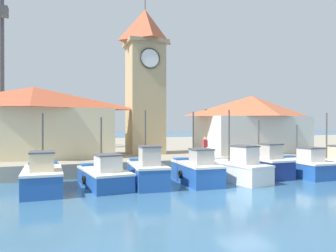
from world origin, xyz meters
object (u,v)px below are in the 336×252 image
object	(u,v)px
fishing_boat_right_outer	(334,165)
fishing_boat_far_left	(42,177)
fishing_boat_left_outer	(104,176)
fishing_boat_left_inner	(147,172)
warehouse_right	(252,123)
fishing_boat_mid_right	(264,165)
fishing_boat_mid_left	(197,171)
warehouse_left	(33,122)
fishing_boat_center	(236,169)
fishing_boat_right_inner	(303,166)
dock_worker_near_tower	(205,147)
port_crane_near	(1,88)
clock_tower	(145,77)

from	to	relation	value
fishing_boat_right_outer	fishing_boat_far_left	bearing A→B (deg)	177.39
fishing_boat_left_outer	fishing_boat_left_inner	xyz separation A→B (m)	(2.44, -0.48, 0.17)
fishing_boat_left_inner	fishing_boat_right_outer	xyz separation A→B (m)	(13.59, -0.49, -0.09)
fishing_boat_left_outer	warehouse_right	bearing A→B (deg)	27.10
fishing_boat_mid_right	fishing_boat_right_outer	xyz separation A→B (m)	(5.00, -1.18, -0.08)
fishing_boat_mid_right	fishing_boat_left_outer	bearing A→B (deg)	-178.92
fishing_boat_left_inner	warehouse_right	bearing A→B (deg)	33.03
fishing_boat_mid_left	warehouse_left	distance (m)	13.82
fishing_boat_center	fishing_boat_right_inner	distance (m)	5.35
fishing_boat_mid_right	dock_worker_near_tower	bearing A→B (deg)	125.12
port_crane_near	dock_worker_near_tower	world-z (taller)	port_crane_near
fishing_boat_left_inner	fishing_boat_right_outer	size ratio (longest dim) A/B	0.97
fishing_boat_right_inner	fishing_boat_right_outer	bearing A→B (deg)	-8.52
fishing_boat_right_outer	fishing_boat_center	bearing A→B (deg)	177.75
fishing_boat_left_outer	clock_tower	world-z (taller)	clock_tower
fishing_boat_mid_left	clock_tower	bearing A→B (deg)	93.42
fishing_boat_left_inner	fishing_boat_right_inner	size ratio (longest dim) A/B	0.98
fishing_boat_right_inner	dock_worker_near_tower	distance (m)	7.13
warehouse_left	warehouse_right	world-z (taller)	warehouse_left
fishing_boat_far_left	warehouse_right	xyz separation A→B (m)	(18.31, 7.76, 2.97)
fishing_boat_left_outer	fishing_boat_right_outer	xyz separation A→B (m)	(16.03, -0.98, 0.08)
fishing_boat_far_left	clock_tower	bearing A→B (deg)	48.60
fishing_boat_mid_left	fishing_boat_right_inner	xyz separation A→B (m)	(8.11, 0.06, -0.06)
fishing_boat_left_inner	fishing_boat_center	world-z (taller)	fishing_boat_center
fishing_boat_mid_left	fishing_boat_right_outer	world-z (taller)	fishing_boat_right_outer
fishing_boat_far_left	fishing_boat_mid_right	distance (m)	14.37
warehouse_left	fishing_boat_left_outer	bearing A→B (deg)	-63.35
fishing_boat_left_outer	fishing_boat_right_inner	xyz separation A→B (m)	(13.66, -0.62, 0.05)
warehouse_left	port_crane_near	xyz separation A→B (m)	(-3.71, 10.24, 3.59)
warehouse_left	port_crane_near	distance (m)	11.47
fishing_boat_mid_right	port_crane_near	size ratio (longest dim) A/B	0.26
fishing_boat_left_inner	warehouse_right	distance (m)	15.23
clock_tower	warehouse_left	distance (m)	10.11
fishing_boat_right_outer	clock_tower	world-z (taller)	clock_tower
fishing_boat_right_outer	dock_worker_near_tower	distance (m)	9.22
fishing_boat_right_inner	fishing_boat_right_outer	size ratio (longest dim) A/B	0.99
fishing_boat_far_left	fishing_boat_mid_right	xyz separation A→B (m)	(14.37, 0.30, 0.05)
fishing_boat_mid_right	warehouse_right	distance (m)	8.93
fishing_boat_center	warehouse_right	world-z (taller)	warehouse_right
warehouse_right	fishing_boat_left_outer	bearing A→B (deg)	-152.90
fishing_boat_left_inner	fishing_boat_center	bearing A→B (deg)	-1.85
fishing_boat_center	clock_tower	bearing A→B (deg)	108.57
port_crane_near	warehouse_right	bearing A→B (deg)	-25.82
fishing_boat_right_inner	warehouse_right	bearing A→B (deg)	80.94
fishing_boat_far_left	fishing_boat_right_inner	bearing A→B (deg)	-1.77
fishing_boat_left_inner	dock_worker_near_tower	bearing A→B (deg)	37.22
warehouse_right	dock_worker_near_tower	distance (m)	7.79
fishing_boat_right_inner	fishing_boat_left_inner	bearing A→B (deg)	179.30
dock_worker_near_tower	warehouse_left	bearing A→B (deg)	160.29
fishing_boat_right_outer	clock_tower	bearing A→B (deg)	137.13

